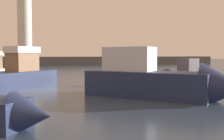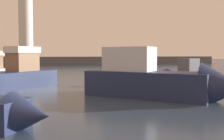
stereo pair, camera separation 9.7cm
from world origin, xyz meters
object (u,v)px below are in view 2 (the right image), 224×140
(lighthouse, at_px, (26,23))
(motorboat_2, at_px, (179,76))
(motorboat_3, at_px, (164,81))
(motorboat_4, at_px, (4,77))

(lighthouse, bearing_deg, motorboat_2, -74.85)
(motorboat_3, bearing_deg, motorboat_2, 51.37)
(motorboat_3, xyz_separation_m, motorboat_4, (-9.29, 6.81, -0.08))
(motorboat_2, height_order, motorboat_3, motorboat_3)
(lighthouse, xyz_separation_m, motorboat_2, (12.18, -44.99, -9.09))
(motorboat_2, xyz_separation_m, motorboat_4, (-14.35, 0.48, 0.21))
(lighthouse, relative_size, motorboat_3, 1.88)
(lighthouse, bearing_deg, motorboat_4, -92.79)
(lighthouse, relative_size, motorboat_2, 2.56)
(motorboat_3, bearing_deg, lighthouse, 97.91)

